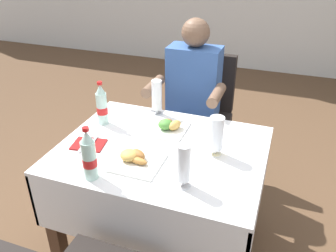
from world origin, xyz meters
TOP-DOWN VIEW (x-y plane):
  - ground_plane at (0.00, 0.00)m, footprint 11.00×11.00m
  - main_dining_table at (0.09, -0.10)m, footprint 1.08×0.85m
  - chair_far_diner_seat at (0.09, 0.72)m, footprint 0.44×0.50m
  - seated_diner_far at (0.04, 0.61)m, footprint 0.50×0.46m
  - plate_near_camera at (0.02, -0.27)m, footprint 0.24×0.24m
  - plate_far_diner at (0.05, 0.09)m, footprint 0.24×0.24m
  - beer_glass_left at (-0.08, 0.26)m, footprint 0.07×0.07m
  - beer_glass_middle at (0.29, -0.36)m, footprint 0.07×0.07m
  - beer_glass_right at (0.37, -0.06)m, footprint 0.07×0.07m
  - cola_bottle_primary at (-0.33, 0.04)m, footprint 0.06×0.06m
  - cola_bottle_secondary at (-0.13, -0.45)m, footprint 0.07×0.07m
  - napkin_cutlery_set at (-0.29, -0.21)m, footprint 0.19×0.20m

SIDE VIEW (x-z plane):
  - ground_plane at x=0.00m, z-range 0.00..0.00m
  - chair_far_diner_seat at x=0.09m, z-range 0.07..1.04m
  - main_dining_table at x=0.09m, z-range 0.20..0.93m
  - seated_diner_far at x=0.04m, z-range 0.08..1.34m
  - napkin_cutlery_set at x=-0.29m, z-range 0.74..0.75m
  - plate_near_camera at x=0.02m, z-range 0.73..0.79m
  - plate_far_diner at x=0.05m, z-range 0.73..0.80m
  - beer_glass_right at x=0.37m, z-range 0.74..0.95m
  - beer_glass_middle at x=0.29m, z-range 0.74..0.95m
  - beer_glass_left at x=-0.08m, z-range 0.74..0.97m
  - cola_bottle_primary at x=-0.33m, z-range 0.72..0.99m
  - cola_bottle_secondary at x=-0.13m, z-range 0.72..0.99m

